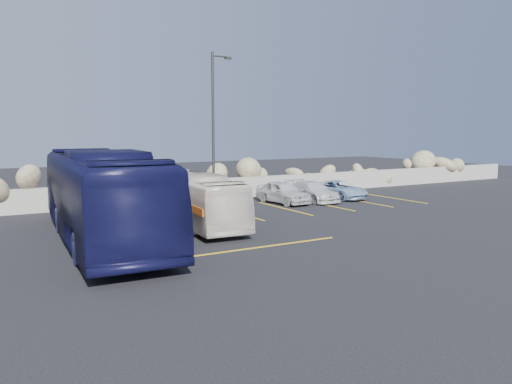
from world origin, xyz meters
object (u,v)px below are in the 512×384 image
lamppost (214,125)px  tour_coach (102,196)px  car_a (283,192)px  car_c (312,191)px  vintage_bus (195,199)px  car_d (339,190)px

lamppost → tour_coach: size_ratio=0.67×
tour_coach → car_a: tour_coach is taller
lamppost → car_a: 5.31m
tour_coach → car_c: (12.76, 4.52, -1.10)m
vintage_bus → lamppost: bearing=59.4°
car_c → car_d: bearing=5.1°
vintage_bus → tour_coach: tour_coach is taller
car_c → vintage_bus: bearing=-158.2°
tour_coach → car_d: tour_coach is taller
lamppost → car_a: size_ratio=2.20×
tour_coach → lamppost: bearing=41.4°
vintage_bus → car_d: (10.65, 3.43, -0.58)m
car_a → car_c: car_a is taller
lamppost → vintage_bus: 6.14m
tour_coach → car_d: (14.81, 4.67, -1.13)m
lamppost → car_c: size_ratio=2.09×
vintage_bus → car_d: vintage_bus is taller
lamppost → vintage_bus: bearing=-124.5°
car_a → car_d: bearing=-4.7°
lamppost → car_d: lamppost is taller
tour_coach → car_a: size_ratio=3.27×
lamppost → car_d: bearing=-6.6°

